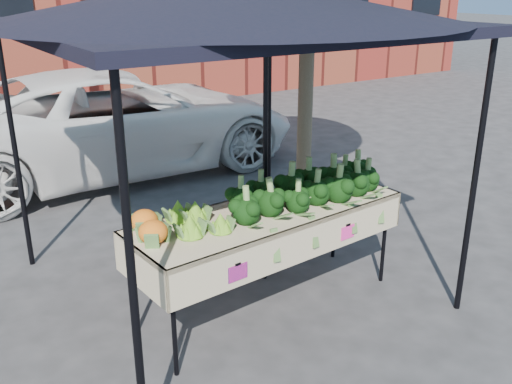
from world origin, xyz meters
name	(u,v)px	position (x,y,z in m)	size (l,w,h in m)	color
ground	(273,303)	(0.00, 0.00, 0.00)	(90.00, 90.00, 0.00)	#2A2A2D
table	(269,259)	(-0.05, -0.01, 0.45)	(2.46, 0.99, 0.90)	beige
canopy	(226,143)	(-0.15, 0.50, 1.37)	(3.16, 3.16, 2.74)	black
broccoli_heap	(305,184)	(0.34, 0.02, 1.05)	(1.63, 0.60, 0.30)	black
romanesco_cluster	(195,213)	(-0.71, 0.03, 1.01)	(0.46, 0.60, 0.23)	#7BB532
cauliflower_pair	(149,224)	(-1.08, 0.06, 1.00)	(0.26, 0.46, 0.20)	orange
street_tree	(308,19)	(1.21, 1.15, 2.32)	(2.36, 2.36, 4.65)	#1E4C14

